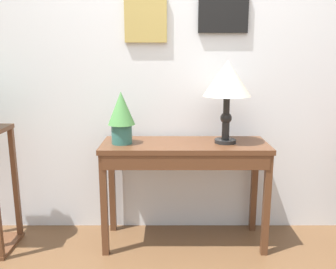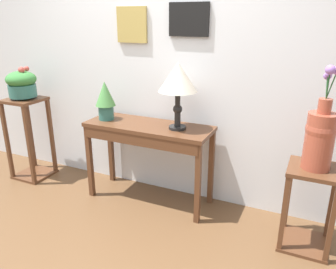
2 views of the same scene
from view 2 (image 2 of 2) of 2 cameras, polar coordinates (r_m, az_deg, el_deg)
name	(u,v)px [view 2 (image 2 of 2)]	position (r m, az deg, el deg)	size (l,w,h in m)	color
back_wall_with_art	(158,50)	(3.18, -1.68, 14.32)	(9.00, 0.13, 2.80)	silver
console_table	(147,137)	(3.04, -3.56, -0.40)	(1.17, 0.43, 0.77)	#56331E
table_lamp	(178,80)	(2.80, 1.71, 9.41)	(0.33, 0.33, 0.58)	black
potted_plant_on_console	(105,99)	(3.17, -10.72, 6.09)	(0.19, 0.19, 0.36)	#2D665B
pedestal_stand_left	(30,138)	(3.90, -22.65, -0.64)	(0.36, 0.36, 0.89)	#56331E
planter_bowl_wide_left	(22,84)	(3.75, -23.83, 8.00)	(0.30, 0.30, 0.33)	#2D665B
pedestal_stand_right	(308,208)	(2.77, 22.96, -11.52)	(0.36, 0.36, 0.66)	#56331E
flower_vase_tall_right	(320,135)	(2.54, 24.68, -0.03)	(0.21, 0.21, 0.74)	#9E4733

